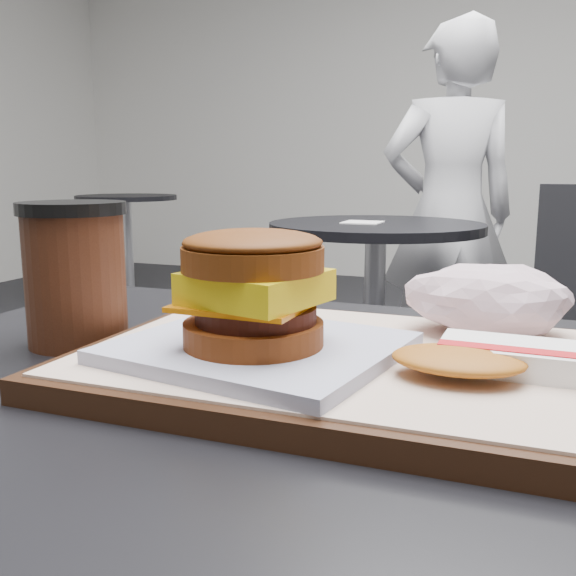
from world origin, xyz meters
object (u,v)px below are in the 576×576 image
Objects in this scene: breakfast_sandwich at (255,304)px; coffee_cup at (75,269)px; crumpled_wrapper at (487,299)px; neighbor_table at (375,283)px; serving_tray at (339,363)px; hash_brown at (486,358)px; patron at (449,214)px; neighbor_chair at (559,311)px.

coffee_cup is at bearing 167.33° from breakfast_sandwich.
crumpled_wrapper reaches higher than neighbor_table.
breakfast_sandwich is (-0.05, -0.04, 0.05)m from serving_tray.
serving_tray reaches higher than neighbor_table.
patron reaches higher than hash_brown.
coffee_cup reaches higher than crumpled_wrapper.
hash_brown is (0.11, -0.02, 0.02)m from serving_tray.
breakfast_sandwich is at bearing -79.68° from neighbor_table.
breakfast_sandwich is 0.29× the size of neighbor_table.
patron is at bearing 97.63° from hash_brown.
neighbor_table is 0.57m from neighbor_chair.
neighbor_table is at bearing 93.87° from coffee_cup.
crumpled_wrapper is 2.11m from patron.
serving_tray is 1.66m from neighbor_table.
coffee_cup is at bearing -165.54° from crumpled_wrapper.
neighbor_table is (-0.11, 1.60, -0.29)m from coffee_cup.
neighbor_chair is (0.27, 1.60, -0.32)m from breakfast_sandwich.
coffee_cup reaches higher than neighbor_table.
serving_tray is 0.43× the size of neighbor_chair.
patron is at bearing 97.80° from crumpled_wrapper.
patron is (0.16, 0.57, 0.19)m from neighbor_table.
neighbor_chair is 0.59× the size of patron.
patron reaches higher than neighbor_chair.
neighbor_table is at bearing 106.50° from crumpled_wrapper.
serving_tray is at bearing -77.70° from neighbor_table.
patron is (-0.14, 2.22, -0.08)m from breakfast_sandwich.
neighbor_chair reaches higher than neighbor_table.
coffee_cup is 1.66m from neighbor_chair.
breakfast_sandwich is 2.23m from patron.
neighbor_chair reaches higher than serving_tray.
crumpled_wrapper is 1.60m from neighbor_table.
hash_brown is at bearing 74.28° from patron.
crumpled_wrapper is at bearing -73.50° from neighbor_table.
serving_tray is 0.14m from crumpled_wrapper.
crumpled_wrapper is at bearing 14.46° from coffee_cup.
breakfast_sandwich is at bearing -138.77° from crumpled_wrapper.
coffee_cup is at bearing 179.08° from serving_tray.
breakfast_sandwich is 1.66m from neighbor_chair.
breakfast_sandwich is 0.25× the size of neighbor_chair.
breakfast_sandwich reaches higher than crumpled_wrapper.
hash_brown reaches higher than serving_tray.
serving_tray is at bearing 71.58° from patron.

